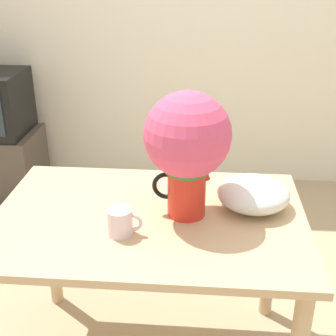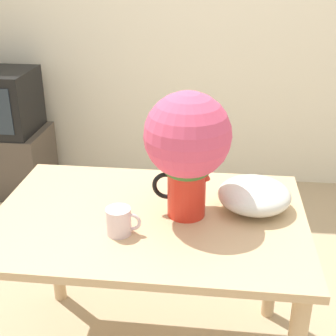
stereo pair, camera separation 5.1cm
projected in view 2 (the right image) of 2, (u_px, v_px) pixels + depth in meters
wall_back at (209, 3)px, 3.18m from camera, size 8.00×0.05×2.60m
table at (150, 240)px, 1.79m from camera, size 1.16×0.79×0.72m
flower_vase at (187, 144)px, 1.63m from camera, size 0.31×0.31×0.47m
coffee_mug at (120, 221)px, 1.61m from camera, size 0.12×0.09×0.10m
white_bowl at (254, 195)px, 1.76m from camera, size 0.28×0.28×0.11m
tv_stand at (8, 160)px, 3.44m from camera, size 0.59×0.47×0.46m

